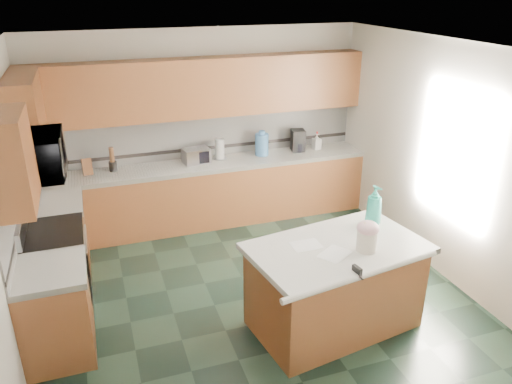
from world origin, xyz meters
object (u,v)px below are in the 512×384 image
toaster_oven (196,156)px  treat_jar (367,241)px  island_base (334,289)px  soap_bottle_island (374,206)px  knife_block (87,167)px  island_top (337,248)px  coffee_maker (298,140)px

toaster_oven → treat_jar: bearing=-79.9°
island_base → soap_bottle_island: soap_bottle_island is taller
soap_bottle_island → knife_block: bearing=125.9°
soap_bottle_island → toaster_oven: bearing=105.8°
island_base → knife_block: (-2.21, 2.75, 0.60)m
toaster_oven → soap_bottle_island: bearing=-70.3°
island_base → treat_jar: size_ratio=7.90×
island_top → toaster_oven: bearing=96.6°
island_base → coffee_maker: coffee_maker is taller
knife_block → toaster_oven: (1.44, 0.00, -0.01)m
coffee_maker → island_base: bearing=-94.9°
knife_block → coffee_maker: (2.99, 0.03, 0.05)m
island_base → soap_bottle_island: (0.56, 0.29, 0.70)m
knife_block → island_base: bearing=-58.5°
island_top → treat_jar: 0.30m
treat_jar → knife_block: 3.79m
treat_jar → soap_bottle_island: size_ratio=0.47×
soap_bottle_island → knife_block: size_ratio=1.95×
island_base → treat_jar: bearing=-46.3°
soap_bottle_island → toaster_oven: 2.79m
treat_jar → knife_block: knife_block is taller
island_top → coffee_maker: bearing=65.4°
toaster_oven → coffee_maker: bearing=-7.4°
island_top → knife_block: bearing=119.9°
knife_block → toaster_oven: bearing=-7.3°
toaster_oven → coffee_maker: (1.54, 0.03, 0.06)m
island_base → toaster_oven: size_ratio=4.45×
island_top → treat_jar: bearing=-46.3°
island_top → toaster_oven: toaster_oven is taller
island_base → knife_block: knife_block is taller
soap_bottle_island → toaster_oven: (-1.32, 2.46, -0.11)m
island_top → soap_bottle_island: (0.56, 0.29, 0.24)m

